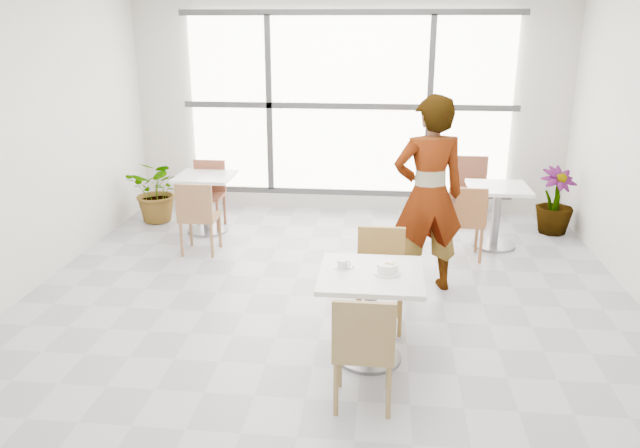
# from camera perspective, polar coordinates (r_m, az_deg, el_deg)

# --- Properties ---
(floor) EXTENTS (7.00, 7.00, 0.00)m
(floor) POSITION_cam_1_polar(r_m,az_deg,el_deg) (5.76, 0.32, -8.58)
(floor) COLOR #9E9EA5
(floor) RESTS_ON ground
(wall_back) EXTENTS (6.00, 0.00, 6.00)m
(wall_back) POSITION_cam_1_polar(r_m,az_deg,el_deg) (8.70, 2.66, 10.90)
(wall_back) COLOR silver
(wall_back) RESTS_ON ground
(wall_front) EXTENTS (6.00, 0.00, 6.00)m
(wall_front) POSITION_cam_1_polar(r_m,az_deg,el_deg) (2.01, -9.90, -14.67)
(wall_front) COLOR silver
(wall_front) RESTS_ON ground
(window) EXTENTS (4.60, 0.07, 2.52)m
(window) POSITION_cam_1_polar(r_m,az_deg,el_deg) (8.64, 2.64, 10.84)
(window) COLOR white
(window) RESTS_ON ground
(main_table) EXTENTS (0.80, 0.80, 0.75)m
(main_table) POSITION_cam_1_polar(r_m,az_deg,el_deg) (4.87, 4.68, -6.98)
(main_table) COLOR white
(main_table) RESTS_ON ground
(chair_near) EXTENTS (0.42, 0.42, 0.87)m
(chair_near) POSITION_cam_1_polar(r_m,az_deg,el_deg) (4.28, 4.06, -11.08)
(chair_near) COLOR olive
(chair_near) RESTS_ON ground
(chair_far) EXTENTS (0.42, 0.42, 0.87)m
(chair_far) POSITION_cam_1_polar(r_m,az_deg,el_deg) (5.49, 5.60, -4.29)
(chair_far) COLOR olive
(chair_far) RESTS_ON ground
(oatmeal_bowl) EXTENTS (0.21, 0.21, 0.10)m
(oatmeal_bowl) POSITION_cam_1_polar(r_m,az_deg,el_deg) (4.76, 6.26, -4.09)
(oatmeal_bowl) COLOR white
(oatmeal_bowl) RESTS_ON main_table
(coffee_cup) EXTENTS (0.16, 0.13, 0.07)m
(coffee_cup) POSITION_cam_1_polar(r_m,az_deg,el_deg) (4.85, 2.12, -3.76)
(coffee_cup) COLOR silver
(coffee_cup) RESTS_ON main_table
(person) EXTENTS (0.80, 0.62, 1.96)m
(person) POSITION_cam_1_polar(r_m,az_deg,el_deg) (6.12, 9.99, 2.63)
(person) COLOR black
(person) RESTS_ON ground
(bg_table_left) EXTENTS (0.70, 0.70, 0.75)m
(bg_table_left) POSITION_cam_1_polar(r_m,az_deg,el_deg) (8.03, -10.51, 2.63)
(bg_table_left) COLOR white
(bg_table_left) RESTS_ON ground
(bg_table_right) EXTENTS (0.70, 0.70, 0.75)m
(bg_table_right) POSITION_cam_1_polar(r_m,az_deg,el_deg) (7.66, 16.01, 1.46)
(bg_table_right) COLOR white
(bg_table_right) RESTS_ON ground
(bg_chair_left_near) EXTENTS (0.42, 0.42, 0.87)m
(bg_chair_left_near) POSITION_cam_1_polar(r_m,az_deg,el_deg) (7.23, -11.25, 0.97)
(bg_chair_left_near) COLOR #916540
(bg_chair_left_near) RESTS_ON ground
(bg_chair_left_far) EXTENTS (0.42, 0.42, 0.87)m
(bg_chair_left_far) POSITION_cam_1_polar(r_m,az_deg,el_deg) (8.26, -10.29, 3.17)
(bg_chair_left_far) COLOR brown
(bg_chair_left_far) RESTS_ON ground
(bg_chair_right_near) EXTENTS (0.42, 0.42, 0.87)m
(bg_chair_right_near) POSITION_cam_1_polar(r_m,az_deg,el_deg) (7.12, 13.28, 0.56)
(bg_chair_right_near) COLOR #A06337
(bg_chair_right_near) RESTS_ON ground
(bg_chair_right_far) EXTENTS (0.42, 0.42, 0.87)m
(bg_chair_right_far) POSITION_cam_1_polar(r_m,az_deg,el_deg) (8.63, 13.83, 3.57)
(bg_chair_right_far) COLOR brown
(bg_chair_right_far) RESTS_ON ground
(plant_left) EXTENTS (0.87, 0.79, 0.86)m
(plant_left) POSITION_cam_1_polar(r_m,az_deg,el_deg) (8.62, -14.71, 2.99)
(plant_left) COLOR #498B4A
(plant_left) RESTS_ON ground
(plant_right) EXTENTS (0.62, 0.62, 0.85)m
(plant_right) POSITION_cam_1_polar(r_m,az_deg,el_deg) (8.42, 20.90, 2.00)
(plant_right) COLOR #53843B
(plant_right) RESTS_ON ground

